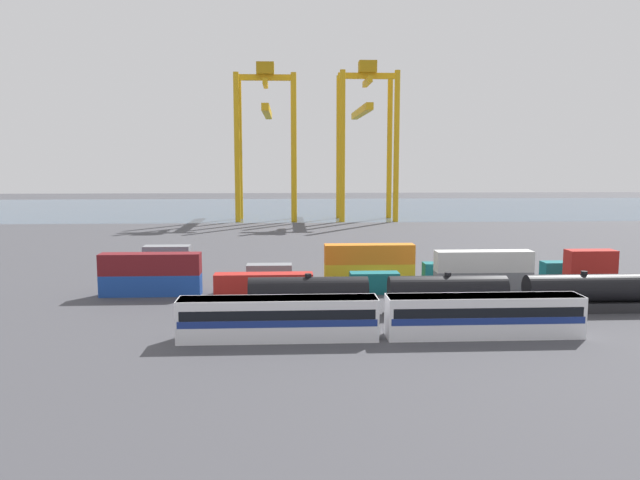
{
  "coord_description": "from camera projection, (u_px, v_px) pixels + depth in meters",
  "views": [
    {
      "loc": [
        -11.97,
        -78.47,
        16.19
      ],
      "look_at": [
        -7.08,
        15.12,
        4.42
      ],
      "focal_mm": 34.91,
      "sensor_mm": 36.0,
      "label": 1
    }
  ],
  "objects": [
    {
      "name": "shipping_container_9",
      "position": [
        167.0,
        255.0,
        82.35
      ],
      "size": [
        6.04,
        2.44,
        2.6
      ],
      "primitive_type": "cube",
      "color": "slate",
      "rests_on": "shipping_container_8"
    },
    {
      "name": "shipping_container_5",
      "position": [
        484.0,
        261.0,
        77.62
      ],
      "size": [
        12.1,
        2.44,
        2.6
      ],
      "primitive_type": "cube",
      "color": "silver",
      "rests_on": "shipping_container_4"
    },
    {
      "name": "shipping_container_14",
      "position": [
        564.0,
        271.0,
        85.47
      ],
      "size": [
        6.04,
        2.44,
        2.6
      ],
      "primitive_type": "cube",
      "color": "#146066",
      "rests_on": "ground_plane"
    },
    {
      "name": "freight_tank_row",
      "position": [
        516.0,
        293.0,
        67.15
      ],
      "size": [
        57.57,
        2.99,
        4.45
      ],
      "color": "#232326",
      "rests_on": "ground_plane"
    },
    {
      "name": "shipping_container_0",
      "position": [
        151.0,
        285.0,
        75.82
      ],
      "size": [
        12.1,
        2.44,
        2.6
      ],
      "primitive_type": "cube",
      "color": "#1C4299",
      "rests_on": "ground_plane"
    },
    {
      "name": "shipping_container_6",
      "position": [
        590.0,
        280.0,
        78.66
      ],
      "size": [
        6.04,
        2.44,
        2.6
      ],
      "primitive_type": "cube",
      "color": "#AD211C",
      "rests_on": "ground_plane"
    },
    {
      "name": "gantry_crane_central",
      "position": [
        366.0,
        125.0,
        175.98
      ],
      "size": [
        16.3,
        39.71,
        43.75
      ],
      "color": "gold",
      "rests_on": "ground_plane"
    },
    {
      "name": "shipping_container_1",
      "position": [
        150.0,
        264.0,
        75.49
      ],
      "size": [
        12.1,
        2.44,
        2.6
      ],
      "primitive_type": "cube",
      "color": "maroon",
      "rests_on": "shipping_container_0"
    },
    {
      "name": "shipping_container_4",
      "position": [
        483.0,
        282.0,
        77.95
      ],
      "size": [
        12.1,
        2.44,
        2.6
      ],
      "primitive_type": "cube",
      "color": "slate",
      "rests_on": "ground_plane"
    },
    {
      "name": "harbour_water",
      "position": [
        321.0,
        208.0,
        221.8
      ],
      "size": [
        400.0,
        110.0,
        0.01
      ],
      "primitive_type": "cube",
      "color": "#384C60",
      "rests_on": "ground_plane"
    },
    {
      "name": "ground_plane",
      "position": [
        350.0,
        246.0,
        120.03
      ],
      "size": [
        420.0,
        420.0,
        0.0
      ],
      "primitive_type": "plane",
      "color": "#424247"
    },
    {
      "name": "shipping_container_11",
      "position": [
        369.0,
        273.0,
        84.07
      ],
      "size": [
        12.1,
        2.44,
        2.6
      ],
      "primitive_type": "cube",
      "color": "gold",
      "rests_on": "ground_plane"
    },
    {
      "name": "passenger_train",
      "position": [
        382.0,
        315.0,
        57.29
      ],
      "size": [
        37.35,
        3.14,
        3.9
      ],
      "color": "silver",
      "rests_on": "ground_plane"
    },
    {
      "name": "gantry_crane_west",
      "position": [
        266.0,
        126.0,
        174.1
      ],
      "size": [
        16.91,
        35.4,
        43.13
      ],
      "color": "gold",
      "rests_on": "ground_plane"
    },
    {
      "name": "shipping_container_8",
      "position": [
        168.0,
        275.0,
        82.67
      ],
      "size": [
        6.04,
        2.44,
        2.6
      ],
      "primitive_type": "cube",
      "color": "#AD211C",
      "rests_on": "ground_plane"
    },
    {
      "name": "shipping_container_13",
      "position": [
        467.0,
        272.0,
        84.77
      ],
      "size": [
        12.1,
        2.44,
        2.6
      ],
      "primitive_type": "cube",
      "color": "#146066",
      "rests_on": "ground_plane"
    },
    {
      "name": "shipping_container_12",
      "position": [
        369.0,
        254.0,
        83.74
      ],
      "size": [
        12.1,
        2.44,
        2.6
      ],
      "primitive_type": "cube",
      "color": "orange",
      "rests_on": "shipping_container_11"
    },
    {
      "name": "shipping_container_10",
      "position": [
        269.0,
        274.0,
        83.37
      ],
      "size": [
        6.04,
        2.44,
        2.6
      ],
      "primitive_type": "cube",
      "color": "slate",
      "rests_on": "ground_plane"
    },
    {
      "name": "shipping_container_7",
      "position": [
        591.0,
        260.0,
        78.33
      ],
      "size": [
        6.04,
        2.44,
        2.6
      ],
      "primitive_type": "cube",
      "color": "#AD211C",
      "rests_on": "shipping_container_6"
    },
    {
      "name": "shipping_container_2",
      "position": [
        264.0,
        284.0,
        76.53
      ],
      "size": [
        12.1,
        2.44,
        2.6
      ],
      "primitive_type": "cube",
      "color": "#AD211C",
      "rests_on": "ground_plane"
    },
    {
      "name": "shipping_container_3",
      "position": [
        374.0,
        283.0,
        77.24
      ],
      "size": [
        6.04,
        2.44,
        2.6
      ],
      "primitive_type": "cube",
      "color": "#146066",
      "rests_on": "ground_plane"
    }
  ]
}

